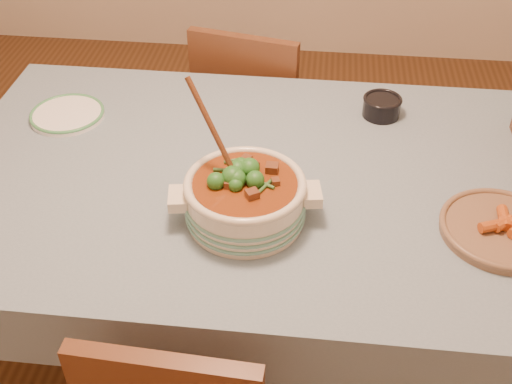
{
  "coord_description": "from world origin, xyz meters",
  "views": [
    {
      "loc": [
        0.18,
        -1.38,
        1.83
      ],
      "look_at": [
        0.04,
        -0.2,
        0.86
      ],
      "focal_mm": 45.0,
      "sensor_mm": 36.0,
      "label": 1
    }
  ],
  "objects_px": {
    "white_plate": "(67,114)",
    "chair_far": "(253,113)",
    "fried_plate": "(501,228)",
    "dining_table": "(249,199)",
    "stew_casserole": "(245,196)",
    "condiment_bowl": "(382,105)"
  },
  "relations": [
    {
      "from": "stew_casserole",
      "to": "white_plate",
      "type": "bearing_deg",
      "value": 145.94
    },
    {
      "from": "condiment_bowl",
      "to": "fried_plate",
      "type": "height_order",
      "value": "condiment_bowl"
    },
    {
      "from": "white_plate",
      "to": "chair_far",
      "type": "height_order",
      "value": "chair_far"
    },
    {
      "from": "dining_table",
      "to": "chair_far",
      "type": "bearing_deg",
      "value": 95.83
    },
    {
      "from": "chair_far",
      "to": "white_plate",
      "type": "bearing_deg",
      "value": 57.04
    },
    {
      "from": "condiment_bowl",
      "to": "chair_far",
      "type": "relative_size",
      "value": 0.14
    },
    {
      "from": "dining_table",
      "to": "condiment_bowl",
      "type": "height_order",
      "value": "condiment_bowl"
    },
    {
      "from": "stew_casserole",
      "to": "dining_table",
      "type": "bearing_deg",
      "value": 94.42
    },
    {
      "from": "fried_plate",
      "to": "chair_far",
      "type": "relative_size",
      "value": 0.44
    },
    {
      "from": "dining_table",
      "to": "stew_casserole",
      "type": "xyz_separation_m",
      "value": [
        0.01,
        -0.19,
        0.17
      ]
    },
    {
      "from": "dining_table",
      "to": "white_plate",
      "type": "relative_size",
      "value": 6.18
    },
    {
      "from": "stew_casserole",
      "to": "condiment_bowl",
      "type": "relative_size",
      "value": 3.07
    },
    {
      "from": "dining_table",
      "to": "stew_casserole",
      "type": "relative_size",
      "value": 4.42
    },
    {
      "from": "stew_casserole",
      "to": "fried_plate",
      "type": "bearing_deg",
      "value": 1.49
    },
    {
      "from": "white_plate",
      "to": "condiment_bowl",
      "type": "bearing_deg",
      "value": 7.06
    },
    {
      "from": "dining_table",
      "to": "white_plate",
      "type": "distance_m",
      "value": 0.64
    },
    {
      "from": "fried_plate",
      "to": "chair_far",
      "type": "xyz_separation_m",
      "value": [
        -0.71,
        0.9,
        -0.29
      ]
    },
    {
      "from": "dining_table",
      "to": "stew_casserole",
      "type": "bearing_deg",
      "value": -85.58
    },
    {
      "from": "white_plate",
      "to": "fried_plate",
      "type": "bearing_deg",
      "value": -17.68
    },
    {
      "from": "white_plate",
      "to": "chair_far",
      "type": "bearing_deg",
      "value": 44.8
    },
    {
      "from": "white_plate",
      "to": "condiment_bowl",
      "type": "xyz_separation_m",
      "value": [
        0.96,
        0.12,
        0.02
      ]
    },
    {
      "from": "stew_casserole",
      "to": "white_plate",
      "type": "distance_m",
      "value": 0.73
    }
  ]
}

